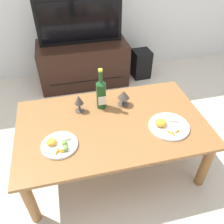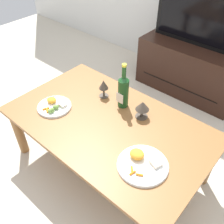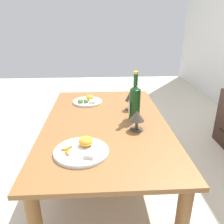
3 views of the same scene
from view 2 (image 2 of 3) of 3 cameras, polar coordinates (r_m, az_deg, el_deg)
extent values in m
plane|color=beige|center=(2.03, -0.80, -11.88)|extent=(6.40, 6.40, 0.00)
cube|color=brown|center=(1.69, -0.94, -2.57)|extent=(1.39, 0.83, 0.03)
cylinder|color=brown|center=(2.09, -20.53, -4.22)|extent=(0.07, 0.07, 0.44)
cylinder|color=brown|center=(2.38, -6.52, 4.67)|extent=(0.07, 0.07, 0.44)
cylinder|color=brown|center=(1.89, 21.34, -10.65)|extent=(0.07, 0.07, 0.44)
cube|color=black|center=(2.77, 17.64, 9.58)|extent=(1.05, 0.49, 0.52)
cube|color=black|center=(2.63, 14.72, 5.68)|extent=(0.84, 0.01, 0.01)
cube|color=black|center=(2.55, 20.07, 19.36)|extent=(0.94, 0.04, 0.50)
cube|color=black|center=(2.53, 19.84, 19.24)|extent=(0.86, 0.01, 0.42)
cylinder|color=#19471E|center=(1.75, 2.58, 4.31)|extent=(0.08, 0.08, 0.22)
cone|color=#19471E|center=(1.68, 2.70, 7.62)|extent=(0.08, 0.08, 0.03)
cylinder|color=#19471E|center=(1.65, 2.76, 9.17)|extent=(0.03, 0.03, 0.08)
cylinder|color=yellow|center=(1.63, 2.82, 10.61)|extent=(0.03, 0.03, 0.02)
cube|color=silver|center=(1.74, 1.75, 3.17)|extent=(0.06, 0.00, 0.08)
cylinder|color=#473D33|center=(1.90, -1.86, 3.71)|extent=(0.07, 0.07, 0.01)
cylinder|color=#473D33|center=(1.88, -1.89, 4.60)|extent=(0.02, 0.02, 0.07)
cone|color=#473D33|center=(1.84, -1.93, 6.31)|extent=(0.07, 0.07, 0.07)
cylinder|color=#473D33|center=(1.73, 6.75, -0.97)|extent=(0.09, 0.09, 0.01)
cylinder|color=#473D33|center=(1.71, 6.83, -0.14)|extent=(0.02, 0.02, 0.06)
cone|color=#473D33|center=(1.67, 7.00, 1.46)|extent=(0.09, 0.09, 0.06)
cylinder|color=white|center=(1.84, -13.01, 1.15)|extent=(0.24, 0.24, 0.01)
torus|color=white|center=(1.83, -13.05, 1.35)|extent=(0.24, 0.24, 0.01)
ellipsoid|color=orange|center=(1.86, -13.63, 2.65)|extent=(0.07, 0.06, 0.04)
cube|color=beige|center=(1.82, -11.21, 1.63)|extent=(0.06, 0.05, 0.02)
cylinder|color=orange|center=(1.82, -14.90, 0.75)|extent=(0.03, 0.05, 0.01)
cylinder|color=orange|center=(1.80, -14.63, 0.37)|extent=(0.05, 0.03, 0.01)
cylinder|color=orange|center=(1.79, -14.13, 0.29)|extent=(0.05, 0.02, 0.01)
sphere|color=olive|center=(1.78, -13.57, 0.43)|extent=(0.03, 0.03, 0.03)
sphere|color=olive|center=(1.80, -12.60, 1.06)|extent=(0.03, 0.03, 0.03)
sphere|color=olive|center=(1.77, -13.95, 0.22)|extent=(0.03, 0.03, 0.03)
sphere|color=olive|center=(1.81, -12.53, 1.24)|extent=(0.03, 0.03, 0.03)
sphere|color=olive|center=(1.80, -12.87, 1.06)|extent=(0.03, 0.03, 0.03)
cylinder|color=white|center=(1.45, 7.01, -11.97)|extent=(0.29, 0.29, 0.01)
torus|color=white|center=(1.44, 7.04, -11.78)|extent=(0.29, 0.29, 0.01)
ellipsoid|color=orange|center=(1.45, 5.73, -9.56)|extent=(0.09, 0.08, 0.05)
cube|color=beige|center=(1.45, 9.94, -11.35)|extent=(0.08, 0.07, 0.02)
cylinder|color=orange|center=(1.41, 4.56, -12.87)|extent=(0.04, 0.04, 0.01)
cylinder|color=orange|center=(1.39, 4.71, -13.68)|extent=(0.02, 0.04, 0.01)
cylinder|color=orange|center=(1.39, 6.31, -14.06)|extent=(0.04, 0.03, 0.01)
camera|label=1|loc=(1.16, -70.67, 16.27)|focal=37.16mm
camera|label=3|loc=(1.17, 63.21, -10.26)|focal=36.57mm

